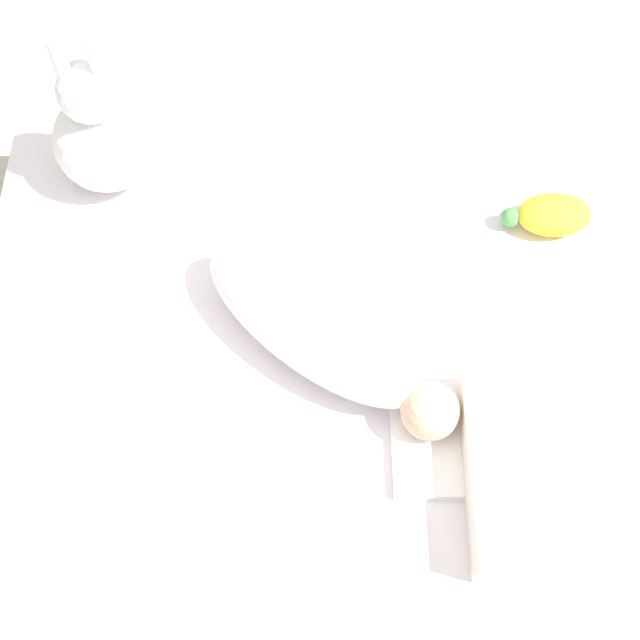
# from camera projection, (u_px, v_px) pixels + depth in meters

# --- Properties ---
(ground_plane) EXTENTS (12.00, 12.00, 0.00)m
(ground_plane) POSITION_uv_depth(u_px,v_px,m) (327.00, 362.00, 1.89)
(ground_plane) COLOR #B2A893
(bed_mattress) EXTENTS (1.39, 1.06, 0.16)m
(bed_mattress) POSITION_uv_depth(u_px,v_px,m) (328.00, 345.00, 1.82)
(bed_mattress) COLOR white
(bed_mattress) RESTS_ON ground_plane
(burp_cloth) EXTENTS (0.18, 0.21, 0.02)m
(burp_cloth) POSITION_uv_depth(u_px,v_px,m) (440.00, 443.00, 1.61)
(burp_cloth) COLOR white
(burp_cloth) RESTS_ON bed_mattress
(swaddled_baby) EXTENTS (0.51, 0.47, 0.14)m
(swaddled_baby) POSITION_uv_depth(u_px,v_px,m) (321.00, 329.00, 1.66)
(swaddled_baby) COLOR white
(swaddled_baby) RESTS_ON bed_mattress
(pillow) EXTENTS (0.34, 0.36, 0.09)m
(pillow) POSITION_uv_depth(u_px,v_px,m) (562.00, 471.00, 1.55)
(pillow) COLOR white
(pillow) RESTS_ON bed_mattress
(bunny_plush) EXTENTS (0.21, 0.21, 0.38)m
(bunny_plush) POSITION_uv_depth(u_px,v_px,m) (102.00, 132.00, 1.81)
(bunny_plush) COLOR white
(bunny_plush) RESTS_ON bed_mattress
(turtle_plush) EXTENTS (0.18, 0.10, 0.08)m
(turtle_plush) POSITION_uv_depth(u_px,v_px,m) (552.00, 215.00, 1.83)
(turtle_plush) COLOR yellow
(turtle_plush) RESTS_ON bed_mattress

